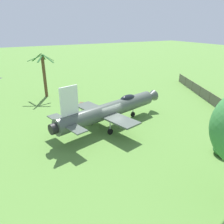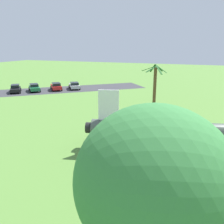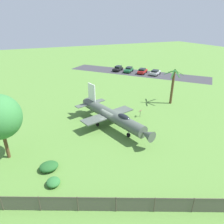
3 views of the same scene
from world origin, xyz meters
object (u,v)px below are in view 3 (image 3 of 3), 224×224
parked_car_silver (155,72)px  parked_car_black (118,68)px  info_plaque (140,112)px  parked_car_green (129,69)px  palm_tree (172,86)px  shrub_near_fence (53,182)px  shrub_by_tree (49,166)px  parked_car_red (142,71)px  display_jet (112,116)px

parked_car_silver → parked_car_black: (8.90, 7.47, 0.01)m
info_plaque → parked_car_green: 30.79m
palm_tree → shrub_near_fence: palm_tree is taller
palm_tree → shrub_by_tree: (-9.59, 23.51, -2.93)m
palm_tree → parked_car_red: bearing=-19.0°
palm_tree → display_jet: bearing=106.4°
shrub_near_fence → parked_car_black: 47.62m
parked_car_silver → display_jet: bearing=-172.8°
shrub_by_tree → parked_car_green: bearing=-39.1°
shrub_near_fence → display_jet: bearing=-50.8°
shrub_by_tree → info_plaque: bearing=-65.5°
display_jet → parked_car_red: (25.93, -21.28, -1.09)m
palm_tree → parked_car_red: 23.29m
shrub_near_fence → info_plaque: 17.86m
parked_car_silver → parked_car_red: (2.85, 2.47, 0.03)m
display_jet → palm_tree: (4.04, -13.76, 1.45)m
shrub_by_tree → parked_car_black: size_ratio=0.45×
parked_car_green → parked_car_black: 3.55m
parked_car_green → parked_car_black: (2.69, 2.31, 0.01)m
info_plaque → parked_car_silver: 28.32m
palm_tree → info_plaque: 8.98m
parked_car_green → shrub_by_tree: bearing=6.4°
shrub_by_tree → parked_car_silver: size_ratio=0.43×
display_jet → parked_car_green: bearing=133.0°
info_plaque → parked_car_red: (24.51, -15.76, -0.07)m
parked_car_green → parked_car_silver: bearing=85.2°
shrub_near_fence → parked_car_silver: parked_car_silver is taller
shrub_by_tree → parked_car_silver: parked_car_silver is taller
display_jet → parked_car_red: display_jet is taller
display_jet → parked_car_green: display_jet is taller
parked_car_green → palm_tree: bearing=34.7°
palm_tree → parked_car_green: bearing=-10.9°
palm_tree → info_plaque: bearing=107.7°
parked_car_green → info_plaque: bearing=20.4°
palm_tree → parked_car_black: 28.17m
parked_car_black → shrub_by_tree: bearing=15.7°
shrub_by_tree → info_plaque: (6.97, -15.28, 0.46)m
shrub_near_fence → parked_car_green: parked_car_green is taller
parked_car_black → parked_car_silver: bearing=90.5°
shrub_by_tree → parked_car_silver: bearing=-49.5°
shrub_by_tree → display_jet: bearing=-60.3°
parked_car_red → parked_car_green: size_ratio=1.03×
shrub_near_fence → palm_tree: bearing=-63.0°
palm_tree → parked_car_green: 25.84m
info_plaque → parked_car_black: 32.40m
info_plaque → shrub_by_tree: bearing=114.5°
parked_car_green → parked_car_black: bearing=-93.8°
shrub_by_tree → parked_car_red: bearing=-44.6°
palm_tree → info_plaque: palm_tree is taller
parked_car_red → parked_car_black: size_ratio=1.03×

